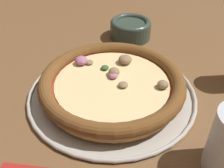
{
  "coord_description": "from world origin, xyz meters",
  "views": [
    {
      "loc": [
        -0.42,
        -0.07,
        0.36
      ],
      "look_at": [
        0.0,
        0.0,
        0.03
      ],
      "focal_mm": 42.0,
      "sensor_mm": 36.0,
      "label": 1
    }
  ],
  "objects": [
    {
      "name": "pizza",
      "position": [
        0.0,
        0.0,
        0.03
      ],
      "size": [
        0.3,
        0.3,
        0.04
      ],
      "color": "#BC7F42",
      "rests_on": "pizza_tray"
    },
    {
      "name": "ground_plane",
      "position": [
        0.0,
        0.0,
        0.0
      ],
      "size": [
        3.0,
        3.0,
        0.0
      ],
      "primitive_type": "plane",
      "color": "brown"
    },
    {
      "name": "bowl_near",
      "position": [
        0.27,
        -0.01,
        0.03
      ],
      "size": [
        0.12,
        0.12,
        0.05
      ],
      "color": "#334238",
      "rests_on": "ground_plane"
    },
    {
      "name": "pizza_tray",
      "position": [
        0.0,
        0.0,
        0.0
      ],
      "size": [
        0.36,
        0.36,
        0.01
      ],
      "color": "#B7B2A8",
      "rests_on": "ground_plane"
    }
  ]
}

